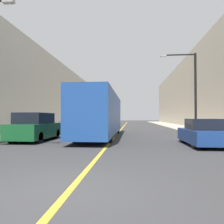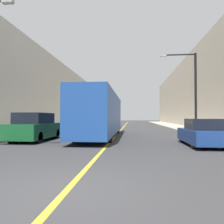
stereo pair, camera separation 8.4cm
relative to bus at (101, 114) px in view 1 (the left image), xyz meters
name	(u,v)px [view 1 (the left image)]	position (x,y,z in m)	size (l,w,h in m)	color
ground_plane	(69,191)	(1.08, -12.55, -1.81)	(200.00, 200.00, 0.00)	#38383A
sidewalk_left	(72,126)	(-7.16, 17.45, -1.73)	(3.69, 72.00, 0.16)	#B2AA9E
sidewalk_right	(176,127)	(9.33, 17.45, -1.73)	(3.69, 72.00, 0.16)	#B2AA9E
building_row_left	(49,95)	(-11.01, 17.45, 3.44)	(4.00, 72.00, 10.51)	#B7B2A3
building_row_right	(201,90)	(13.17, 17.45, 3.89)	(4.00, 72.00, 11.41)	beige
road_center_line	(123,127)	(1.08, 17.45, -1.81)	(0.16, 72.00, 0.01)	gold
bus	(101,114)	(0.00, 0.00, 0.00)	(2.45, 12.42, 3.38)	#1E4793
parked_suv_left	(36,128)	(-4.00, -3.02, -0.95)	(2.00, 4.92, 1.85)	#145128
car_right_near	(203,134)	(6.34, -4.76, -1.14)	(1.88, 4.21, 1.48)	navy
street_lamp_right	(192,87)	(7.47, 1.67, 2.32)	(3.00, 0.24, 6.81)	black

